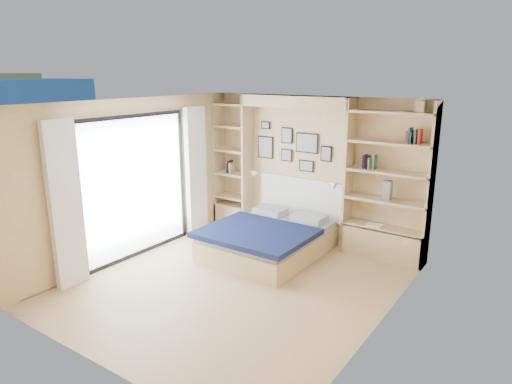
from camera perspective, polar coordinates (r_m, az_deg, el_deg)
The scene contains 8 objects.
ground at distance 6.52m, azimuth -2.38°, elevation -11.43°, with size 4.50×4.50×0.00m, color tan.
room_shell at distance 7.54m, azimuth 2.13°, elevation 0.95°, with size 4.50×4.50×4.50m.
bed at distance 7.43m, azimuth 1.58°, elevation -5.80°, with size 1.65×2.08×1.07m.
photo_gallery at distance 8.06m, azimuth 4.47°, elevation 5.64°, with size 1.48×0.02×0.82m.
reading_lamps at distance 7.89m, azimuth 4.53°, elevation 1.71°, with size 1.92×0.12×0.15m.
shelf_decor at distance 7.25m, azimuth 14.57°, elevation 4.86°, with size 3.58×0.23×2.03m.
deck at distance 9.00m, azimuth -21.12°, elevation -4.92°, with size 3.20×4.00×0.05m, color brown.
deck_chair at distance 8.98m, azimuth -21.73°, elevation -2.56°, with size 0.51×0.79×0.77m.
Camera 1 is at (3.54, -4.66, 2.87)m, focal length 32.00 mm.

